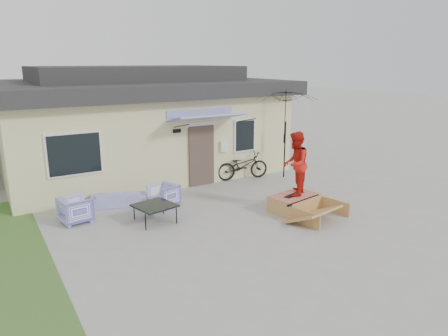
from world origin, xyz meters
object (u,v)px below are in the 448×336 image
skateboard (294,194)px  coffee_table (155,213)px  loveseat (119,196)px  patio_umbrella (285,131)px  skate_ramp (295,203)px  bicycle (243,163)px  skater (295,163)px  armchair_left (75,208)px  armchair_right (164,194)px

skateboard → coffee_table: bearing=144.8°
loveseat → patio_umbrella: (6.29, -0.09, 1.43)m
skateboard → skate_ramp: bearing=-96.3°
loveseat → bicycle: bearing=-153.6°
skater → armchair_left: bearing=-63.1°
loveseat → armchair_left: size_ratio=2.08×
patio_umbrella → skater: size_ratio=1.36×
armchair_right → skate_ramp: 3.89m
armchair_left → skateboard: armchair_left is taller
coffee_table → patio_umbrella: size_ratio=0.39×
armchair_right → bicycle: 3.86m
skateboard → patio_umbrella: bearing=38.4°
skateboard → skater: skater is taller
armchair_left → patio_umbrella: 7.82m
armchair_left → skateboard: 6.11m
bicycle → patio_umbrella: 1.94m
skate_ramp → armchair_left: bearing=146.6°
coffee_table → bicycle: 4.92m
armchair_right → bicycle: size_ratio=0.38×
loveseat → skateboard: bearing=165.1°
armchair_left → skater: (5.64, -2.34, 1.04)m
skateboard → skater: size_ratio=0.43×
patio_umbrella → skateboard: size_ratio=3.15×
bicycle → skate_ramp: bearing=-177.2°
armchair_left → patio_umbrella: patio_umbrella is taller
coffee_table → skate_ramp: 4.03m
patio_umbrella → skater: (-2.04, -2.93, -0.32)m
coffee_table → skate_ramp: (3.81, -1.31, -0.01)m
skate_ramp → bicycle: bearing=70.7°
skate_ramp → skater: skater is taller
armchair_left → coffee_table: armchair_left is taller
loveseat → skate_ramp: (4.26, -3.07, -0.09)m
loveseat → coffee_table: 1.82m
loveseat → skate_ramp: bearing=164.7°
loveseat → armchair_left: armchair_left is taller
armchair_right → skate_ramp: bearing=36.9°
armchair_left → skate_ramp: armchair_left is taller
bicycle → skater: 3.65m
skateboard → armchair_right: bearing=126.7°
coffee_table → skate_ramp: size_ratio=0.53×
patio_umbrella → coffee_table: bearing=-164.0°
armchair_left → coffee_table: 2.14m
coffee_table → armchair_right: bearing=55.6°
patio_umbrella → skateboard: patio_umbrella is taller
armchair_right → skateboard: 3.86m
coffee_table → skater: bearing=-18.4°
armchair_right → patio_umbrella: (5.14, 0.64, 1.37)m
bicycle → skater: size_ratio=1.06×
patio_umbrella → skate_ramp: patio_umbrella is taller
patio_umbrella → loveseat: bearing=179.2°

